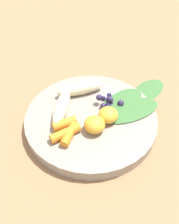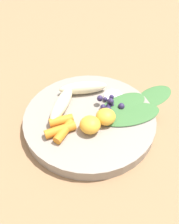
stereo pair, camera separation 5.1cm
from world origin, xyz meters
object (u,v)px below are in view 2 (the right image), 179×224
Objects in this scene: kale_leaf_stray at (154,96)px; banana_peeled_right at (83,88)px; bowl at (90,119)px; orange_segment_near at (106,117)px; banana_peeled_left at (62,104)px.

banana_peeled_right is at bearing 146.26° from kale_leaf_stray.
banana_peeled_right is 0.97× the size of kale_leaf_stray.
kale_leaf_stray is (0.17, 0.04, -0.04)m from banana_peeled_right.
orange_segment_near is at bearing -20.75° from bowl.
bowl is 2.55× the size of banana_peeled_right.
banana_peeled_left is 2.71× the size of orange_segment_near.
banana_peeled_left is at bearing 165.75° from orange_segment_near.
banana_peeled_right is 0.18m from kale_leaf_stray.
bowl is at bearing 159.25° from orange_segment_near.
banana_peeled_right is (0.04, 0.06, 0.00)m from banana_peeled_left.
bowl reaches higher than kale_leaf_stray.
orange_segment_near is 0.36× the size of kale_leaf_stray.
banana_peeled_right is 0.10m from orange_segment_near.
banana_peeled_left reaches higher than kale_leaf_stray.
banana_peeled_left and banana_peeled_right have the same top height.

